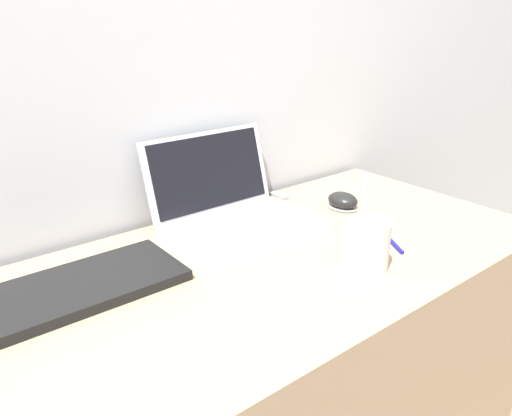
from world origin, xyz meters
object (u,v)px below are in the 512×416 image
laptop (232,209)px  computer_mouse (343,201)px  external_keyboard (64,292)px  drink_cup (367,244)px  usb_stick (279,196)px  pen (387,237)px

laptop → computer_mouse: size_ratio=3.79×
laptop → external_keyboard: 0.43m
drink_cup → usb_stick: (0.13, 0.42, -0.05)m
laptop → usb_stick: (0.22, 0.08, -0.04)m
external_keyboard → pen: (0.65, -0.21, -0.01)m
usb_stick → laptop: bearing=-159.1°
drink_cup → usb_stick: bearing=72.2°
computer_mouse → usb_stick: 0.18m
external_keyboard → laptop: bearing=9.1°
usb_stick → computer_mouse: bearing=-64.6°
drink_cup → pen: size_ratio=1.37×
drink_cup → usb_stick: size_ratio=3.26×
drink_cup → usb_stick: drink_cup is taller
drink_cup → pen: bearing=21.7°
external_keyboard → pen: external_keyboard is taller
drink_cup → usb_stick: 0.44m
external_keyboard → usb_stick: 0.66m
laptop → usb_stick: bearing=20.9°
drink_cup → external_keyboard: bearing=152.5°
pen → computer_mouse: bearing=71.5°
laptop → usb_stick: 0.24m
computer_mouse → usb_stick: bearing=115.4°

